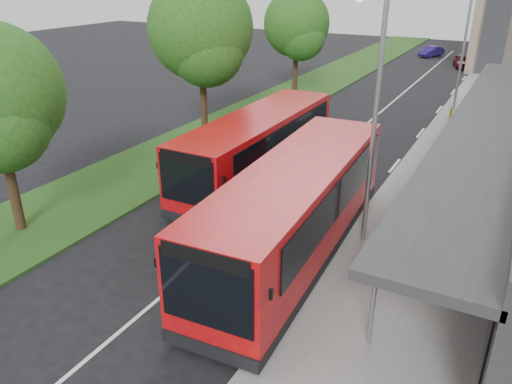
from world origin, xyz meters
TOP-DOWN VIEW (x-y plane):
  - ground at (0.00, 0.00)m, footprint 120.00×120.00m
  - pavement at (6.00, 20.00)m, footprint 5.00×80.00m
  - grass_verge at (-7.00, 20.00)m, footprint 5.00×80.00m
  - lane_centre_line at (0.00, 15.00)m, footprint 0.12×70.00m
  - kerb_dashes at (3.30, 19.00)m, footprint 0.12×56.00m
  - tree_mid at (-7.01, 9.05)m, footprint 5.38×5.38m
  - tree_far at (-7.01, 21.05)m, footprint 4.67×4.67m
  - lamp_post_near at (4.12, 2.00)m, footprint 1.44×0.28m
  - lamp_post_far at (4.12, 22.00)m, footprint 1.44×0.28m
  - bus_main at (2.42, 0.18)m, footprint 3.44×11.36m
  - bus_second at (-1.63, 5.18)m, footprint 2.89×10.64m
  - litter_bin at (5.35, 9.31)m, footprint 0.64×0.64m
  - bollard at (4.47, 18.51)m, footprint 0.17×0.17m
  - car_near at (2.38, 39.38)m, footprint 2.31×3.83m
  - car_far at (-1.51, 44.71)m, footprint 2.39×3.47m

SIDE VIEW (x-z plane):
  - ground at x=0.00m, z-range 0.00..0.00m
  - kerb_dashes at x=3.30m, z-range 0.00..0.01m
  - lane_centre_line at x=0.00m, z-range 0.00..0.01m
  - grass_verge at x=-7.00m, z-range 0.00..0.10m
  - pavement at x=6.00m, z-range 0.00..0.15m
  - car_far at x=-1.51m, z-range 0.00..1.08m
  - car_near at x=2.38m, z-range 0.00..1.22m
  - bollard at x=4.47m, z-range 0.15..1.08m
  - litter_bin at x=5.35m, z-range 0.15..1.13m
  - bus_second at x=-1.63m, z-range 0.04..3.05m
  - bus_main at x=2.42m, z-range 0.04..3.22m
  - lamp_post_near at x=4.12m, z-range 0.72..8.72m
  - lamp_post_far at x=4.12m, z-range 0.72..8.72m
  - tree_far at x=-7.01m, z-range 1.09..8.60m
  - tree_mid at x=-7.01m, z-range 1.26..9.91m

